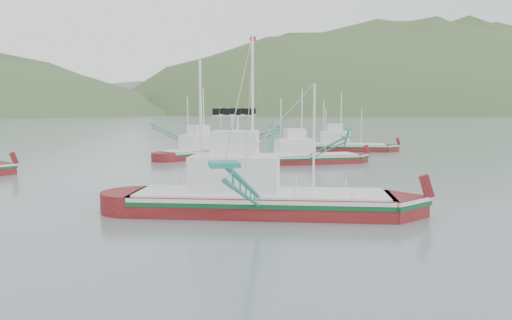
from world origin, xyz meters
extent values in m
plane|color=slate|center=(0.00, 0.00, 0.00)|extent=(1200.00, 1200.00, 0.00)
cube|color=maroon|center=(-0.29, 2.31, 0.23)|extent=(17.82, 8.88, 2.30)
cube|color=silver|center=(-0.29, 2.31, 1.21)|extent=(17.51, 8.88, 0.25)
cube|color=#0B4F24|center=(-0.29, 2.31, 0.92)|extent=(17.51, 8.90, 0.25)
cube|color=silver|center=(-0.29, 2.31, 1.43)|extent=(16.93, 8.44, 0.14)
cube|color=silver|center=(-1.95, 2.75, 2.64)|extent=(6.49, 5.03, 2.52)
cube|color=silver|center=(-1.95, 2.75, 4.71)|extent=(3.53, 3.21, 1.61)
cylinder|color=white|center=(-0.84, 2.45, 6.54)|extent=(0.18, 0.18, 10.33)
cylinder|color=white|center=(-4.17, 3.34, 5.77)|extent=(0.16, 0.16, 8.78)
cylinder|color=white|center=(3.04, 1.42, 4.99)|extent=(0.14, 0.14, 7.23)
cube|color=maroon|center=(10.17, 29.62, 0.18)|extent=(13.72, 4.58, 1.80)
cube|color=silver|center=(10.17, 29.62, 0.94)|extent=(13.45, 4.63, 0.20)
cube|color=#0B4F24|center=(10.17, 29.62, 0.72)|extent=(13.45, 4.65, 0.20)
cube|color=silver|center=(10.17, 29.62, 1.12)|extent=(13.03, 4.35, 0.11)
cube|color=silver|center=(8.82, 29.52, 2.07)|extent=(4.70, 3.20, 1.98)
cube|color=silver|center=(8.82, 29.52, 3.69)|extent=(2.48, 2.14, 1.26)
cylinder|color=white|center=(9.72, 29.58, 5.13)|extent=(0.14, 0.14, 8.09)
cylinder|color=white|center=(7.03, 29.38, 4.52)|extent=(0.13, 0.13, 6.88)
cylinder|color=white|center=(12.86, 29.81, 3.91)|extent=(0.11, 0.11, 5.67)
cube|color=maroon|center=(-1.29, 39.57, 0.19)|extent=(13.39, 11.51, 1.87)
cube|color=silver|center=(-1.29, 39.57, 0.98)|extent=(13.21, 11.40, 0.21)
cube|color=#0B4F24|center=(-1.29, 39.57, 0.75)|extent=(13.23, 11.41, 0.21)
cube|color=silver|center=(-1.29, 39.57, 1.17)|extent=(12.72, 10.94, 0.11)
cube|color=silver|center=(-2.40, 38.72, 2.15)|extent=(5.53, 5.22, 2.06)
cube|color=silver|center=(-2.40, 38.72, 3.83)|extent=(3.18, 3.11, 1.31)
cylinder|color=white|center=(-1.66, 39.29, 5.33)|extent=(0.15, 0.15, 8.41)
cylinder|color=white|center=(-3.88, 37.58, 4.70)|extent=(0.13, 0.13, 7.15)
cylinder|color=white|center=(0.93, 41.28, 4.07)|extent=(0.11, 0.11, 5.89)
cube|color=maroon|center=(20.62, 44.96, 0.18)|extent=(13.95, 7.29, 1.80)
cube|color=silver|center=(20.62, 44.96, 0.94)|extent=(13.72, 7.28, 0.20)
cube|color=#0B4F24|center=(20.62, 44.96, 0.72)|extent=(13.72, 7.30, 0.20)
cube|color=silver|center=(20.62, 44.96, 1.12)|extent=(13.26, 6.92, 0.11)
cube|color=silver|center=(19.33, 45.35, 2.07)|extent=(5.13, 4.04, 1.98)
cube|color=silver|center=(19.33, 45.35, 3.69)|extent=(2.80, 2.56, 1.26)
cylinder|color=white|center=(20.19, 45.09, 5.13)|extent=(0.14, 0.14, 8.09)
cylinder|color=white|center=(17.60, 45.86, 4.52)|extent=(0.13, 0.13, 6.88)
cylinder|color=white|center=(23.21, 44.20, 3.91)|extent=(0.11, 0.11, 5.67)
ellipsoid|color=#3E592E|center=(240.00, 430.00, 0.00)|extent=(684.00, 432.00, 306.00)
ellipsoid|color=slate|center=(30.00, 560.00, 0.00)|extent=(960.00, 400.00, 240.00)
camera|label=1|loc=(-6.10, -29.79, 7.21)|focal=35.00mm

